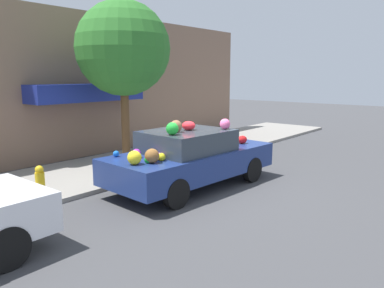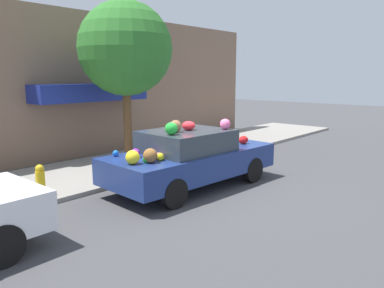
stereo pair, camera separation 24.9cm
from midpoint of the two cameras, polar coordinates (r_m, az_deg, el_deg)
The scene contains 6 objects.
ground_plane at distance 9.48m, azimuth -1.75°, elevation -6.22°, with size 60.00×60.00×0.00m, color #424244.
sidewalk_curb at distance 11.38m, azimuth -12.00°, elevation -3.35°, with size 24.00×3.20×0.11m.
building_facade at distance 12.89m, azimuth -18.49°, elevation 8.38°, with size 18.00×1.20×4.78m.
street_tree at distance 11.14m, azimuth -11.12°, elevation 14.03°, with size 2.69×2.69×4.71m.
fire_hydrant at distance 8.81m, azimuth -22.89°, elevation -5.29°, with size 0.20×0.20×0.70m.
art_car at distance 9.12m, azimuth -0.98°, elevation -1.98°, with size 4.52×2.09×1.70m.
Camera 1 is at (-6.87, -5.94, 2.70)m, focal length 35.00 mm.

